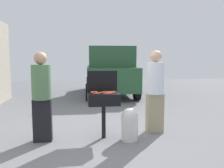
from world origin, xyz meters
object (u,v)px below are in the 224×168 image
(hot_dog_6, at_px, (110,92))
(hot_dog_7, at_px, (99,93))
(hot_dog_3, at_px, (96,94))
(hot_dog_2, at_px, (112,92))
(hot_dog_9, at_px, (94,92))
(hot_dog_1, at_px, (94,92))
(parked_minivan, at_px, (110,71))
(propane_tank, at_px, (130,124))
(hot_dog_11, at_px, (99,93))
(hot_dog_4, at_px, (106,93))
(hot_dog_10, at_px, (108,94))
(hot_dog_12, at_px, (105,92))
(person_left, at_px, (42,94))
(hot_dog_5, at_px, (106,92))
(hot_dog_0, at_px, (112,93))
(hot_dog_8, at_px, (94,92))
(person_right, at_px, (155,89))
(bbq_grill, at_px, (104,100))

(hot_dog_6, height_order, hot_dog_7, same)
(hot_dog_3, xyz_separation_m, hot_dog_7, (0.05, 0.11, 0.00))
(hot_dog_2, height_order, hot_dog_9, same)
(hot_dog_1, xyz_separation_m, parked_minivan, (1.05, 5.31, 0.13))
(propane_tank, distance_m, parked_minivan, 5.70)
(hot_dog_1, bearing_deg, hot_dog_11, -65.02)
(hot_dog_4, relative_size, hot_dog_10, 1.00)
(hot_dog_11, xyz_separation_m, hot_dog_12, (0.14, 0.15, 0.00))
(hot_dog_6, relative_size, person_left, 0.08)
(propane_tank, bearing_deg, hot_dog_5, 150.68)
(hot_dog_0, distance_m, hot_dog_12, 0.20)
(hot_dog_8, relative_size, hot_dog_9, 1.00)
(hot_dog_0, distance_m, hot_dog_5, 0.13)
(hot_dog_0, relative_size, hot_dog_4, 1.00)
(person_left, bearing_deg, hot_dog_4, 1.58)
(hot_dog_8, xyz_separation_m, hot_dog_11, (0.09, -0.12, 0.00))
(hot_dog_7, xyz_separation_m, hot_dog_10, (0.17, -0.14, 0.00))
(hot_dog_10, relative_size, person_right, 0.08)
(hot_dog_7, bearing_deg, person_left, 179.65)
(hot_dog_1, relative_size, hot_dog_6, 1.00)
(bbq_grill, height_order, hot_dog_7, hot_dog_7)
(hot_dog_9, bearing_deg, hot_dog_11, -44.08)
(bbq_grill, xyz_separation_m, hot_dog_0, (0.15, -0.06, 0.15))
(hot_dog_11, bearing_deg, bbq_grill, 30.07)
(hot_dog_5, xyz_separation_m, hot_dog_11, (-0.14, -0.08, 0.00))
(hot_dog_3, distance_m, hot_dog_6, 0.31)
(hot_dog_2, relative_size, hot_dog_4, 1.00)
(person_left, bearing_deg, hot_dog_10, -0.78)
(hot_dog_3, relative_size, parked_minivan, 0.03)
(bbq_grill, distance_m, hot_dog_11, 0.18)
(hot_dog_4, bearing_deg, propane_tank, -13.15)
(hot_dog_7, distance_m, person_left, 1.05)
(hot_dog_0, xyz_separation_m, hot_dog_11, (-0.24, 0.01, 0.00))
(person_left, relative_size, parked_minivan, 0.37)
(hot_dog_8, relative_size, propane_tank, 0.21)
(bbq_grill, bearing_deg, hot_dog_2, 25.03)
(hot_dog_7, xyz_separation_m, propane_tank, (0.57, -0.19, -0.57))
(hot_dog_5, relative_size, person_right, 0.08)
(hot_dog_3, relative_size, hot_dog_10, 1.00)
(propane_tank, xyz_separation_m, person_right, (0.63, 0.39, 0.61))
(hot_dog_0, height_order, hot_dog_9, same)
(person_left, bearing_deg, hot_dog_0, 3.76)
(hot_dog_8, bearing_deg, hot_dog_11, -52.14)
(hot_dog_3, relative_size, hot_dog_12, 1.00)
(hot_dog_4, bearing_deg, hot_dog_9, 147.45)
(hot_dog_10, bearing_deg, hot_dog_4, 119.42)
(hot_dog_5, height_order, hot_dog_11, same)
(hot_dog_7, relative_size, person_left, 0.08)
(hot_dog_3, relative_size, person_right, 0.08)
(hot_dog_6, relative_size, hot_dog_8, 1.00)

